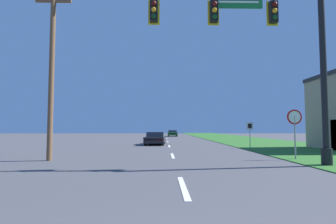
# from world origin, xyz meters

# --- Properties ---
(grass_verge_right) EXTENTS (10.00, 110.00, 0.04)m
(grass_verge_right) POSITION_xyz_m (10.50, 30.00, 0.02)
(grass_verge_right) COLOR #2D6626
(grass_verge_right) RESTS_ON ground
(road_center_line) EXTENTS (0.16, 34.80, 0.01)m
(road_center_line) POSITION_xyz_m (0.00, 22.00, 0.01)
(road_center_line) COLOR silver
(road_center_line) RESTS_ON ground
(signal_mast) EXTENTS (8.49, 0.47, 8.33)m
(signal_mast) POSITION_xyz_m (4.21, 9.90, 5.19)
(signal_mast) COLOR black
(signal_mast) RESTS_ON grass_verge_right
(car_ahead) EXTENTS (2.02, 4.65, 1.19)m
(car_ahead) POSITION_xyz_m (-1.31, 24.61, 0.60)
(car_ahead) COLOR black
(car_ahead) RESTS_ON ground
(far_car) EXTENTS (1.82, 4.36, 1.19)m
(far_car) POSITION_xyz_m (1.29, 50.21, 0.60)
(far_car) COLOR black
(far_car) RESTS_ON ground
(stop_sign) EXTENTS (0.76, 0.07, 2.50)m
(stop_sign) POSITION_xyz_m (6.16, 12.07, 1.86)
(stop_sign) COLOR gray
(stop_sign) RESTS_ON grass_verge_right
(route_sign_post) EXTENTS (0.55, 0.06, 2.03)m
(route_sign_post) POSITION_xyz_m (6.28, 19.35, 1.53)
(route_sign_post) COLOR gray
(route_sign_post) RESTS_ON grass_verge_right
(utility_pole_near) EXTENTS (1.80, 0.26, 8.97)m
(utility_pole_near) POSITION_xyz_m (-6.15, 11.93, 4.64)
(utility_pole_near) COLOR brown
(utility_pole_near) RESTS_ON ground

